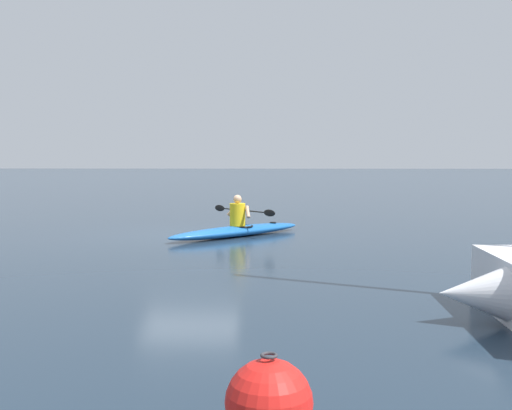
{
  "coord_description": "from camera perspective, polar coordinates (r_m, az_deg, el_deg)",
  "views": [
    {
      "loc": [
        -2.2,
        15.84,
        2.06
      ],
      "look_at": [
        -1.89,
        5.71,
        1.24
      ],
      "focal_mm": 43.44,
      "sensor_mm": 36.0,
      "label": 1
    }
  ],
  "objects": [
    {
      "name": "ground_plane",
      "position": [
        16.12,
        -6.09,
        -2.76
      ],
      "size": [
        160.0,
        160.0,
        0.0
      ],
      "primitive_type": "plane",
      "color": "#1E2D3D"
    },
    {
      "name": "mooring_buoy_orange_mid",
      "position": [
        4.58,
        1.2,
        -17.77
      ],
      "size": [
        0.63,
        0.63,
        0.67
      ],
      "color": "red",
      "rests_on": "ground"
    },
    {
      "name": "kayak",
      "position": [
        15.73,
        -1.75,
        -2.41
      ],
      "size": [
        3.48,
        3.42,
        0.27
      ],
      "color": "#1959A5",
      "rests_on": "ground"
    },
    {
      "name": "kayaker",
      "position": [
        15.7,
        -1.66,
        -0.72
      ],
      "size": [
        1.65,
        1.69,
        0.78
      ],
      "color": "yellow",
      "rests_on": "kayak"
    }
  ]
}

